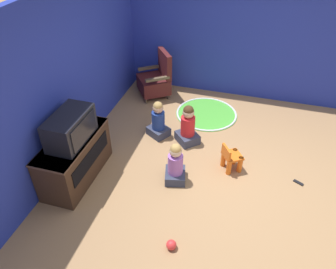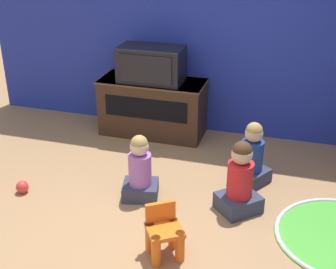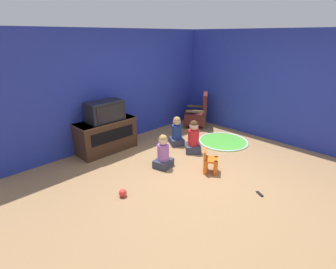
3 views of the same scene
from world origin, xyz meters
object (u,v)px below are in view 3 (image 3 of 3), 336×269
object	(u,v)px
television	(105,111)
toy_ball	(123,193)
child_watching_center	(163,153)
tv_cabinet	(106,135)
remote_control	(260,194)
black_armchair	(197,114)
child_watching_left	(177,133)
yellow_kid_chair	(210,162)
child_watching_right	(193,138)

from	to	relation	value
television	toy_ball	distance (m)	2.04
television	child_watching_center	distance (m)	1.57
tv_cabinet	child_watching_center	world-z (taller)	tv_cabinet
tv_cabinet	remote_control	world-z (taller)	tv_cabinet
television	toy_ball	world-z (taller)	television
television	child_watching_center	xyz separation A→B (m)	(0.35, -1.40, -0.62)
tv_cabinet	black_armchair	distance (m)	2.72
tv_cabinet	child_watching_left	distance (m)	1.59
yellow_kid_chair	child_watching_center	world-z (taller)	child_watching_center
black_armchair	remote_control	bearing A→B (deg)	20.18
child_watching_center	toy_ball	xyz separation A→B (m)	(-1.16, -0.27, -0.23)
black_armchair	television	bearing A→B (deg)	-43.14
child_watching_right	child_watching_left	bearing A→B (deg)	41.74
child_watching_right	toy_ball	bearing A→B (deg)	144.71
child_watching_right	toy_ball	distance (m)	2.16
black_armchair	yellow_kid_chair	world-z (taller)	black_armchair
television	child_watching_left	xyz separation A→B (m)	(1.35, -0.82, -0.62)
tv_cabinet	child_watching_right	bearing A→B (deg)	-46.75
television	black_armchair	world-z (taller)	television
yellow_kid_chair	toy_ball	distance (m)	1.71
child_watching_right	black_armchair	bearing A→B (deg)	-7.59
child_watching_right	remote_control	bearing A→B (deg)	-149.54
tv_cabinet	remote_control	xyz separation A→B (m)	(0.79, -3.23, -0.35)
tv_cabinet	remote_control	distance (m)	3.34
child_watching_center	remote_control	xyz separation A→B (m)	(0.44, -1.79, -0.28)
black_armchair	child_watching_center	distance (m)	2.58
black_armchair	remote_control	size ratio (longest dim) A/B	6.13
child_watching_center	television	bearing A→B (deg)	90.05
child_watching_left	toy_ball	size ratio (longest dim) A/B	5.36
tv_cabinet	yellow_kid_chair	size ratio (longest dim) A/B	2.94
remote_control	television	bearing A→B (deg)	42.26
child_watching_center	remote_control	distance (m)	1.87
black_armchair	child_watching_center	xyz separation A→B (m)	(-2.35, -1.07, -0.06)
child_watching_left	child_watching_center	world-z (taller)	child_watching_left
child_watching_center	child_watching_left	bearing A→B (deg)	16.47
yellow_kid_chair	toy_ball	size ratio (longest dim) A/B	3.50
child_watching_center	child_watching_right	world-z (taller)	child_watching_right
tv_cabinet	child_watching_left	size ratio (longest dim) A/B	1.92
television	child_watching_left	bearing A→B (deg)	-31.21
black_armchair	child_watching_left	size ratio (longest dim) A/B	1.38
child_watching_right	toy_ball	world-z (taller)	child_watching_right
tv_cabinet	yellow_kid_chair	distance (m)	2.35
yellow_kid_chair	black_armchair	bearing A→B (deg)	10.31
black_armchair	child_watching_right	distance (m)	1.73
child_watching_left	child_watching_right	world-z (taller)	child_watching_right
child_watching_center	child_watching_right	bearing A→B (deg)	-11.01
child_watching_left	remote_control	world-z (taller)	child_watching_left
child_watching_left	child_watching_right	distance (m)	0.54
child_watching_right	tv_cabinet	bearing A→B (deg)	89.38
television	child_watching_center	bearing A→B (deg)	-76.09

